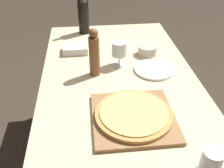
# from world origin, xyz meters

# --- Properties ---
(ground_plane) EXTENTS (12.00, 12.00, 0.00)m
(ground_plane) POSITION_xyz_m (0.00, 0.00, 0.00)
(ground_plane) COLOR #382D23
(dining_table) EXTENTS (0.85, 1.57, 0.74)m
(dining_table) POSITION_xyz_m (0.00, 0.00, 0.65)
(dining_table) COLOR #CCB78E
(dining_table) RESTS_ON ground_plane
(cutting_board) EXTENTS (0.36, 0.36, 0.02)m
(cutting_board) POSITION_xyz_m (0.02, -0.31, 0.75)
(cutting_board) COLOR olive
(cutting_board) RESTS_ON dining_table
(pizza) EXTENTS (0.34, 0.34, 0.02)m
(pizza) POSITION_xyz_m (0.02, -0.31, 0.77)
(pizza) COLOR #C68947
(pizza) RESTS_ON cutting_board
(wine_bottle) EXTENTS (0.08, 0.08, 0.36)m
(wine_bottle) POSITION_xyz_m (-0.18, 0.66, 0.88)
(wine_bottle) COLOR black
(wine_bottle) RESTS_ON dining_table
(pepper_mill) EXTENTS (0.06, 0.06, 0.27)m
(pepper_mill) POSITION_xyz_m (-0.13, 0.08, 0.87)
(pepper_mill) COLOR brown
(pepper_mill) RESTS_ON dining_table
(wine_glass) EXTENTS (0.09, 0.09, 0.15)m
(wine_glass) POSITION_xyz_m (0.02, 0.16, 0.84)
(wine_glass) COLOR silver
(wine_glass) RESTS_ON dining_table
(small_bowl) EXTENTS (0.12, 0.12, 0.06)m
(small_bowl) POSITION_xyz_m (0.21, 0.28, 0.77)
(small_bowl) COLOR beige
(small_bowl) RESTS_ON dining_table
(drinking_tumbler) EXTENTS (0.07, 0.07, 0.11)m
(drinking_tumbler) POSITION_xyz_m (0.23, -0.62, 0.79)
(drinking_tumbler) COLOR silver
(drinking_tumbler) RESTS_ON dining_table
(dinner_plate) EXTENTS (0.23, 0.23, 0.01)m
(dinner_plate) POSITION_xyz_m (0.21, 0.08, 0.74)
(dinner_plate) COLOR silver
(dinner_plate) RESTS_ON dining_table
(food_container) EXTENTS (0.15, 0.11, 0.04)m
(food_container) POSITION_xyz_m (-0.24, 0.36, 0.76)
(food_container) COLOR beige
(food_container) RESTS_ON dining_table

